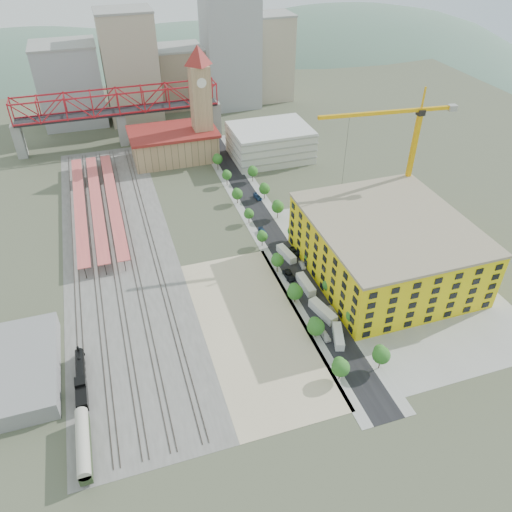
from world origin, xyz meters
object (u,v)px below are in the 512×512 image
object	(u,v)px
car_0	(325,335)
site_trailer_b	(323,311)
construction_building	(386,247)
site_trailer_d	(286,254)
site_trailer_a	(338,336)
site_trailer_c	(306,285)
clock_tower	(200,93)
locomotive	(81,377)
tower_crane	(405,145)
coach	(84,445)

from	to	relation	value
car_0	site_trailer_b	bearing A→B (deg)	68.83
construction_building	site_trailer_d	xyz separation A→B (m)	(-26.00, 16.48, -8.17)
site_trailer_a	car_0	size ratio (longest dim) A/B	1.90
site_trailer_c	site_trailer_d	world-z (taller)	site_trailer_c
clock_tower	site_trailer_c	bearing A→B (deg)	-85.43
site_trailer_b	site_trailer_d	size ratio (longest dim) A/B	1.11
car_0	site_trailer_d	bearing A→B (deg)	83.85
locomotive	site_trailer_c	size ratio (longest dim) A/B	2.07
construction_building	locomotive	bearing A→B (deg)	-169.90
locomotive	tower_crane	bearing A→B (deg)	20.29
tower_crane	site_trailer_d	xyz separation A→B (m)	(-43.37, -7.57, -28.99)
site_trailer_c	car_0	bearing A→B (deg)	-100.03
site_trailer_c	construction_building	bearing A→B (deg)	-1.64
site_trailer_a	site_trailer_d	world-z (taller)	site_trailer_d
site_trailer_d	site_trailer_a	bearing A→B (deg)	-100.01
clock_tower	site_trailer_a	distance (m)	126.05
site_trailer_b	site_trailer_d	world-z (taller)	site_trailer_b
site_trailer_b	car_0	size ratio (longest dim) A/B	2.17
coach	site_trailer_c	size ratio (longest dim) A/B	1.73
construction_building	site_trailer_a	bearing A→B (deg)	-138.80
locomotive	tower_crane	world-z (taller)	tower_crane
site_trailer_a	car_0	world-z (taller)	site_trailer_a
tower_crane	construction_building	bearing A→B (deg)	-125.84
clock_tower	site_trailer_c	world-z (taller)	clock_tower
coach	tower_crane	distance (m)	127.96
locomotive	coach	bearing A→B (deg)	-90.00
clock_tower	car_0	xyz separation A→B (m)	(5.00, -121.07, -27.91)
coach	site_trailer_a	xyz separation A→B (m)	(66.00, 13.67, -1.53)
construction_building	coach	world-z (taller)	construction_building
site_trailer_b	site_trailer_a	bearing A→B (deg)	-104.17
locomotive	site_trailer_c	xyz separation A→B (m)	(66.00, 16.28, -0.54)
construction_building	tower_crane	size ratio (longest dim) A/B	1.03
locomotive	site_trailer_b	bearing A→B (deg)	3.25
site_trailer_b	tower_crane	bearing A→B (deg)	26.06
clock_tower	car_0	size ratio (longest dim) A/B	11.19
construction_building	site_trailer_b	distance (m)	30.01
construction_building	car_0	xyz separation A→B (m)	(-29.00, -21.08, -8.62)
locomotive	site_trailer_c	distance (m)	67.98
construction_building	tower_crane	xyz separation A→B (m)	(17.37, 24.05, 20.83)
tower_crane	car_0	distance (m)	71.09
site_trailer_a	car_0	xyz separation A→B (m)	(-3.00, 1.68, -0.41)
locomotive	site_trailer_a	world-z (taller)	locomotive
locomotive	tower_crane	distance (m)	120.02
locomotive	site_trailer_a	distance (m)	66.31
construction_building	site_trailer_c	distance (m)	27.24
locomotive	coach	xyz separation A→B (m)	(-0.00, -20.03, 0.90)
construction_building	site_trailer_b	size ratio (longest dim) A/B	5.02
tower_crane	site_trailer_b	world-z (taller)	tower_crane
site_trailer_b	car_0	distance (m)	8.97
site_trailer_a	car_0	bearing A→B (deg)	169.33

